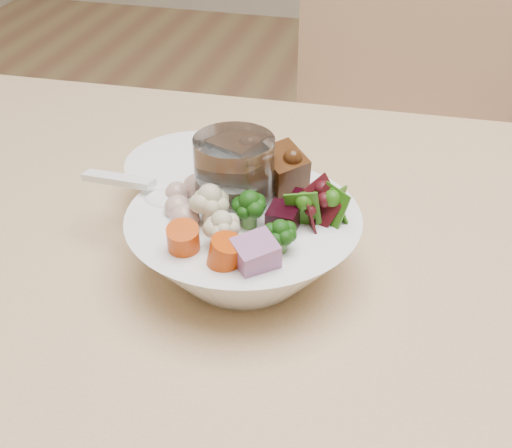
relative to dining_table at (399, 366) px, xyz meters
name	(u,v)px	position (x,y,z in m)	size (l,w,h in m)	color
dining_table	(399,366)	(0.00, 0.00, 0.00)	(1.57, 0.91, 0.73)	#D6AE7E
chair_far	(377,143)	(-0.09, 0.71, -0.12)	(0.53, 0.53, 0.95)	tan
food_bowl	(246,240)	(-0.16, 0.02, 0.11)	(0.22, 0.22, 0.12)	white
soup_spoon	(153,195)	(-0.26, 0.03, 0.14)	(0.13, 0.06, 0.02)	white
water_glass	(235,205)	(-0.18, 0.04, 0.13)	(0.08, 0.08, 0.13)	white
side_bowl	(197,183)	(-0.25, 0.13, 0.10)	(0.16, 0.16, 0.05)	white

